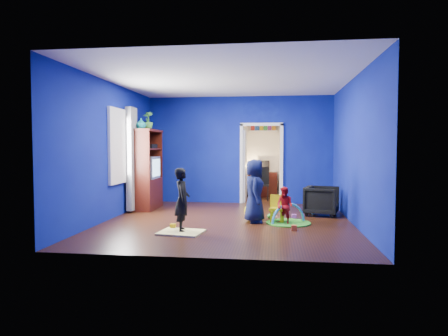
# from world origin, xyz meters

# --- Properties ---
(floor) EXTENTS (5.00, 5.50, 0.01)m
(floor) POSITION_xyz_m (0.00, 0.00, 0.00)
(floor) COLOR black
(floor) RESTS_ON ground
(ceiling) EXTENTS (5.00, 5.50, 0.01)m
(ceiling) POSITION_xyz_m (0.00, 0.00, 2.90)
(ceiling) COLOR white
(ceiling) RESTS_ON wall_back
(wall_back) EXTENTS (5.00, 0.02, 2.90)m
(wall_back) POSITION_xyz_m (0.00, 2.75, 1.45)
(wall_back) COLOR navy
(wall_back) RESTS_ON floor
(wall_front) EXTENTS (5.00, 0.02, 2.90)m
(wall_front) POSITION_xyz_m (0.00, -2.75, 1.45)
(wall_front) COLOR navy
(wall_front) RESTS_ON floor
(wall_left) EXTENTS (0.02, 5.50, 2.90)m
(wall_left) POSITION_xyz_m (-2.50, 0.00, 1.45)
(wall_left) COLOR navy
(wall_left) RESTS_ON floor
(wall_right) EXTENTS (0.02, 5.50, 2.90)m
(wall_right) POSITION_xyz_m (2.50, 0.00, 1.45)
(wall_right) COLOR navy
(wall_right) RESTS_ON floor
(alcove) EXTENTS (1.00, 1.75, 2.50)m
(alcove) POSITION_xyz_m (0.60, 3.62, 1.25)
(alcove) COLOR silver
(alcove) RESTS_ON floor
(armchair) EXTENTS (0.88, 0.86, 0.66)m
(armchair) POSITION_xyz_m (2.00, 0.98, 0.33)
(armchair) COLOR black
(armchair) RESTS_ON floor
(child_black) EXTENTS (0.37, 0.48, 1.15)m
(child_black) POSITION_xyz_m (-0.69, -1.13, 0.58)
(child_black) COLOR black
(child_black) RESTS_ON floor
(child_navy) EXTENTS (0.45, 0.65, 1.28)m
(child_navy) POSITION_xyz_m (0.55, -0.05, 0.64)
(child_navy) COLOR #0F163A
(child_navy) RESTS_ON floor
(toddler_red) EXTENTS (0.46, 0.44, 0.74)m
(toddler_red) POSITION_xyz_m (1.16, -0.20, 0.37)
(toddler_red) COLOR red
(toddler_red) RESTS_ON floor
(vase) EXTENTS (0.27, 0.27, 0.26)m
(vase) POSITION_xyz_m (-2.21, 1.12, 2.09)
(vase) COLOR #0B5C5E
(vase) RESTS_ON tv_armoire
(potted_plant) EXTENTS (0.29, 0.29, 0.46)m
(potted_plant) POSITION_xyz_m (-2.21, 1.64, 2.19)
(potted_plant) COLOR #3E8E33
(potted_plant) RESTS_ON tv_armoire
(tv_armoire) EXTENTS (0.58, 1.14, 1.96)m
(tv_armoire) POSITION_xyz_m (-2.21, 1.42, 0.98)
(tv_armoire) COLOR #3F1B0A
(tv_armoire) RESTS_ON floor
(crt_tv) EXTENTS (0.46, 0.70, 0.54)m
(crt_tv) POSITION_xyz_m (-2.17, 1.42, 1.02)
(crt_tv) COLOR silver
(crt_tv) RESTS_ON tv_armoire
(yellow_blanket) EXTENTS (0.83, 0.70, 0.03)m
(yellow_blanket) POSITION_xyz_m (-0.69, -1.23, 0.01)
(yellow_blanket) COLOR #F2E07A
(yellow_blanket) RESTS_ON floor
(hopper_ball) EXTENTS (0.36, 0.36, 0.36)m
(hopper_ball) POSITION_xyz_m (0.50, 0.20, 0.18)
(hopper_ball) COLOR yellow
(hopper_ball) RESTS_ON floor
(kid_chair) EXTENTS (0.33, 0.33, 0.50)m
(kid_chair) POSITION_xyz_m (1.01, 0.00, 0.25)
(kid_chair) COLOR yellow
(kid_chair) RESTS_ON floor
(play_mat) EXTENTS (0.88, 0.88, 0.02)m
(play_mat) POSITION_xyz_m (1.23, -0.07, 0.01)
(play_mat) COLOR #3C9221
(play_mat) RESTS_ON floor
(toy_arch) EXTENTS (0.69, 0.47, 0.79)m
(toy_arch) POSITION_xyz_m (1.23, -0.07, 0.02)
(toy_arch) COLOR #3F8CD8
(toy_arch) RESTS_ON floor
(window_left) EXTENTS (0.03, 0.95, 1.55)m
(window_left) POSITION_xyz_m (-2.48, 0.35, 1.55)
(window_left) COLOR white
(window_left) RESTS_ON wall_left
(curtain) EXTENTS (0.14, 0.42, 2.40)m
(curtain) POSITION_xyz_m (-2.37, 0.90, 1.25)
(curtain) COLOR slate
(curtain) RESTS_ON floor
(doorway) EXTENTS (1.16, 0.10, 2.10)m
(doorway) POSITION_xyz_m (0.60, 2.75, 1.05)
(doorway) COLOR white
(doorway) RESTS_ON floor
(study_desk) EXTENTS (0.88, 0.44, 0.75)m
(study_desk) POSITION_xyz_m (0.60, 4.26, 0.38)
(study_desk) COLOR #3D140A
(study_desk) RESTS_ON floor
(desk_monitor) EXTENTS (0.40, 0.05, 0.32)m
(desk_monitor) POSITION_xyz_m (0.60, 4.38, 0.95)
(desk_monitor) COLOR black
(desk_monitor) RESTS_ON study_desk
(desk_lamp) EXTENTS (0.14, 0.14, 0.14)m
(desk_lamp) POSITION_xyz_m (0.32, 4.32, 0.93)
(desk_lamp) COLOR #FFD88C
(desk_lamp) RESTS_ON study_desk
(folding_chair) EXTENTS (0.40, 0.40, 0.92)m
(folding_chair) POSITION_xyz_m (0.60, 3.30, 0.46)
(folding_chair) COLOR black
(folding_chair) RESTS_ON floor
(book_shelf) EXTENTS (0.88, 0.24, 0.04)m
(book_shelf) POSITION_xyz_m (0.60, 4.37, 2.02)
(book_shelf) COLOR white
(book_shelf) RESTS_ON study_desk
(toy_0) EXTENTS (0.10, 0.08, 0.10)m
(toy_0) POSITION_xyz_m (1.31, -0.76, 0.05)
(toy_0) COLOR #EA5B27
(toy_0) RESTS_ON floor
(toy_1) EXTENTS (0.11, 0.11, 0.11)m
(toy_1) POSITION_xyz_m (1.83, 1.07, 0.06)
(toy_1) COLOR #2879E6
(toy_1) RESTS_ON floor
(toy_2) EXTENTS (0.10, 0.08, 0.10)m
(toy_2) POSITION_xyz_m (-0.92, -0.91, 0.05)
(toy_2) COLOR yellow
(toy_2) RESTS_ON floor
(toy_3) EXTENTS (0.11, 0.11, 0.11)m
(toy_3) POSITION_xyz_m (0.86, 0.42, 0.06)
(toy_3) COLOR green
(toy_3) RESTS_ON floor
(toy_4) EXTENTS (0.10, 0.08, 0.10)m
(toy_4) POSITION_xyz_m (1.37, 0.43, 0.05)
(toy_4) COLOR #CE4DCA
(toy_4) RESTS_ON floor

